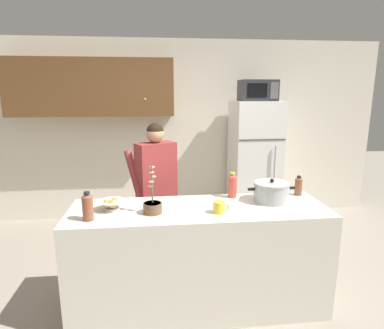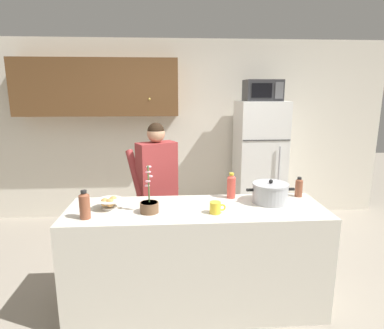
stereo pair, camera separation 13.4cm
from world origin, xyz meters
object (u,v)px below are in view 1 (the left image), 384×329
object	(u,v)px
person_near_pot	(156,180)
coffee_mug	(219,207)
cooking_pot	(271,192)
bottle_near_edge	(298,186)
potted_orchid	(153,205)
bottle_far_corner	(88,206)
bread_bowl	(112,204)
bottle_mid_counter	(232,185)
microwave	(258,90)
refrigerator	(254,163)

from	to	relation	value
person_near_pot	coffee_mug	xyz separation A→B (m)	(0.50, -0.88, -0.00)
cooking_pot	coffee_mug	size ratio (longest dim) A/B	3.25
bottle_near_edge	potted_orchid	world-z (taller)	potted_orchid
cooking_pot	bottle_far_corner	bearing A→B (deg)	-170.05
bread_bowl	bottle_mid_counter	size ratio (longest dim) A/B	0.94
person_near_pot	cooking_pot	size ratio (longest dim) A/B	3.68
microwave	bottle_mid_counter	bearing A→B (deg)	-113.74
refrigerator	bottle_mid_counter	distance (m)	1.76
person_near_pot	bottle_mid_counter	bearing A→B (deg)	-35.87
refrigerator	bottle_far_corner	distance (m)	2.78
coffee_mug	potted_orchid	xyz separation A→B (m)	(-0.53, 0.05, 0.02)
refrigerator	bottle_far_corner	world-z (taller)	refrigerator
bottle_mid_counter	potted_orchid	distance (m)	0.80
potted_orchid	person_near_pot	bearing A→B (deg)	88.01
bottle_near_edge	bottle_far_corner	distance (m)	1.89
coffee_mug	potted_orchid	bearing A→B (deg)	174.09
refrigerator	bottle_far_corner	bearing A→B (deg)	-133.32
person_near_pot	potted_orchid	distance (m)	0.83
person_near_pot	bottle_near_edge	world-z (taller)	person_near_pot
microwave	bread_bowl	xyz separation A→B (m)	(-1.76, -1.80, -0.92)
refrigerator	potted_orchid	world-z (taller)	refrigerator
cooking_pot	coffee_mug	distance (m)	0.56
coffee_mug	bread_bowl	world-z (taller)	bread_bowl
coffee_mug	microwave	bearing A→B (deg)	65.54
person_near_pot	cooking_pot	bearing A→B (deg)	-32.76
person_near_pot	bottle_far_corner	xyz separation A→B (m)	(-0.51, -0.92, 0.06)
bottle_mid_counter	potted_orchid	xyz separation A→B (m)	(-0.73, -0.32, -0.05)
microwave	potted_orchid	distance (m)	2.54
refrigerator	bread_bowl	size ratio (longest dim) A/B	7.88
microwave	coffee_mug	bearing A→B (deg)	-114.46
bread_bowl	bottle_far_corner	size ratio (longest dim) A/B	0.98
refrigerator	bottle_near_edge	xyz separation A→B (m)	(-0.06, -1.61, 0.14)
bottle_near_edge	bread_bowl	bearing A→B (deg)	-172.76
person_near_pot	bottle_near_edge	bearing A→B (deg)	-20.83
cooking_pot	bottle_far_corner	xyz separation A→B (m)	(-1.53, -0.27, 0.02)
cooking_pot	bottle_far_corner	size ratio (longest dim) A/B	1.89
microwave	bottle_far_corner	bearing A→B (deg)	-133.64
person_near_pot	coffee_mug	distance (m)	1.02
bread_bowl	bottle_far_corner	bearing A→B (deg)	-126.66
potted_orchid	microwave	bearing A→B (deg)	53.26
coffee_mug	bottle_far_corner	size ratio (longest dim) A/B	0.58
bread_bowl	bottle_far_corner	world-z (taller)	bottle_far_corner
bottle_near_edge	coffee_mug	bearing A→B (deg)	-155.58
refrigerator	bottle_near_edge	distance (m)	1.61
cooking_pot	coffee_mug	bearing A→B (deg)	-155.98
bottle_mid_counter	bottle_far_corner	world-z (taller)	bottle_mid_counter
bread_bowl	potted_orchid	size ratio (longest dim) A/B	0.57
person_near_pot	bottle_near_edge	xyz separation A→B (m)	(1.33, -0.51, 0.04)
bottle_far_corner	potted_orchid	bearing A→B (deg)	11.00
person_near_pot	refrigerator	bearing A→B (deg)	38.28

